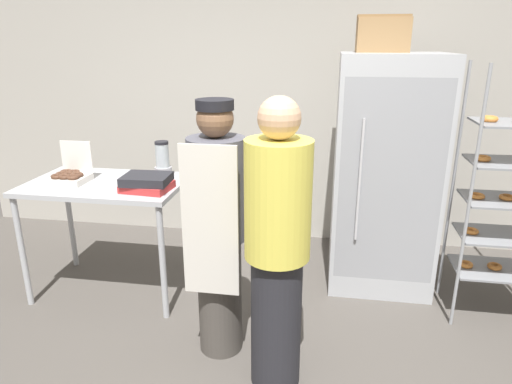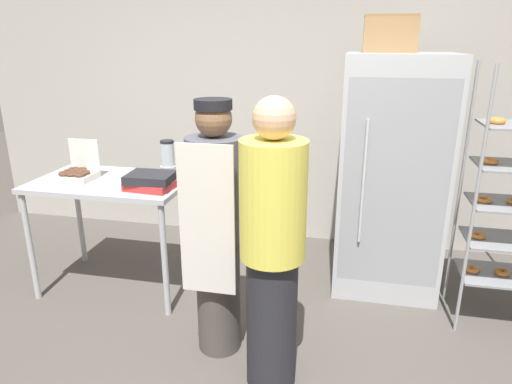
{
  "view_description": "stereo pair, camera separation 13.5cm",
  "coord_description": "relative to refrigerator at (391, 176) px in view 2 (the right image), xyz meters",
  "views": [
    {
      "loc": [
        0.4,
        -1.91,
        1.89
      ],
      "look_at": [
        -0.03,
        0.76,
        0.99
      ],
      "focal_mm": 32.0,
      "sensor_mm": 36.0,
      "label": 1
    },
    {
      "loc": [
        0.54,
        -1.88,
        1.89
      ],
      "look_at": [
        -0.03,
        0.76,
        0.99
      ],
      "focal_mm": 32.0,
      "sensor_mm": 36.0,
      "label": 2
    }
  ],
  "objects": [
    {
      "name": "cardboard_storage_box",
      "position": [
        -0.09,
        0.11,
        1.03
      ],
      "size": [
        0.38,
        0.3,
        0.26
      ],
      "color": "#937047",
      "rests_on": "refrigerator"
    },
    {
      "name": "refrigerator",
      "position": [
        0.0,
        0.0,
        0.0
      ],
      "size": [
        0.78,
        0.79,
        1.81
      ],
      "color": "#ADAFB5",
      "rests_on": "ground_plane"
    },
    {
      "name": "person_customer",
      "position": [
        -0.68,
        -1.34,
        -0.07
      ],
      "size": [
        0.35,
        0.35,
        1.64
      ],
      "color": "#232328",
      "rests_on": "ground_plane"
    },
    {
      "name": "person_baker",
      "position": [
        -1.07,
        -1.11,
        -0.08
      ],
      "size": [
        0.34,
        0.35,
        1.59
      ],
      "color": "#47423D",
      "rests_on": "ground_plane"
    },
    {
      "name": "binder_stack",
      "position": [
        -1.69,
        -0.65,
        0.04
      ],
      "size": [
        0.34,
        0.29,
        0.11
      ],
      "color": "#B72D2D",
      "rests_on": "prep_counter"
    },
    {
      "name": "donut_box",
      "position": [
        -2.32,
        -0.56,
        0.04
      ],
      "size": [
        0.25,
        0.25,
        0.29
      ],
      "color": "silver",
      "rests_on": "prep_counter"
    },
    {
      "name": "blender_pitcher",
      "position": [
        -1.68,
        -0.33,
        0.11
      ],
      "size": [
        0.13,
        0.13,
        0.28
      ],
      "color": "#99999E",
      "rests_on": "prep_counter"
    },
    {
      "name": "prep_counter",
      "position": [
        -2.07,
        -0.52,
        -0.11
      ],
      "size": [
        1.15,
        0.72,
        0.89
      ],
      "color": "#ADAFB5",
      "rests_on": "ground_plane"
    },
    {
      "name": "back_wall",
      "position": [
        -0.84,
        0.8,
        0.45
      ],
      "size": [
        6.4,
        0.12,
        2.7
      ],
      "primitive_type": "cube",
      "color": "#ADA89E",
      "rests_on": "ground_plane"
    }
  ]
}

